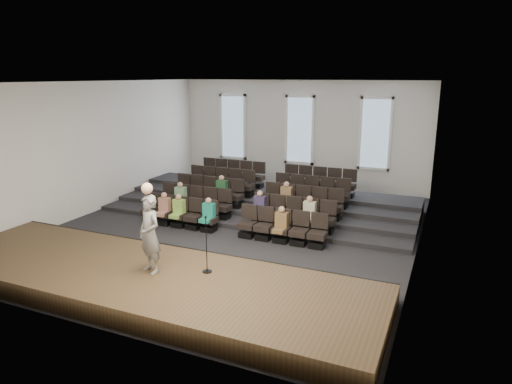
# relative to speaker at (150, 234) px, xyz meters

# --- Properties ---
(ground) EXTENTS (14.00, 14.00, 0.00)m
(ground) POSITION_rel_speaker_xyz_m (-0.17, 5.03, -1.48)
(ground) COLOR black
(ground) RESTS_ON ground
(ceiling) EXTENTS (12.00, 14.00, 0.02)m
(ceiling) POSITION_rel_speaker_xyz_m (-0.17, 5.03, 3.53)
(ceiling) COLOR white
(ceiling) RESTS_ON ground
(wall_back) EXTENTS (12.00, 0.04, 5.00)m
(wall_back) POSITION_rel_speaker_xyz_m (-0.17, 12.05, 1.02)
(wall_back) COLOR silver
(wall_back) RESTS_ON ground
(wall_front) EXTENTS (12.00, 0.04, 5.00)m
(wall_front) POSITION_rel_speaker_xyz_m (-0.17, -1.99, 1.02)
(wall_front) COLOR silver
(wall_front) RESTS_ON ground
(wall_left) EXTENTS (0.04, 14.00, 5.00)m
(wall_left) POSITION_rel_speaker_xyz_m (-6.19, 5.03, 1.02)
(wall_left) COLOR silver
(wall_left) RESTS_ON ground
(wall_right) EXTENTS (0.04, 14.00, 5.00)m
(wall_right) POSITION_rel_speaker_xyz_m (5.85, 5.03, 1.02)
(wall_right) COLOR silver
(wall_right) RESTS_ON ground
(stage) EXTENTS (11.80, 3.60, 0.50)m
(stage) POSITION_rel_speaker_xyz_m (-0.17, -0.07, -1.23)
(stage) COLOR #3E2E1A
(stage) RESTS_ON ground
(stage_lip) EXTENTS (11.80, 0.06, 0.52)m
(stage_lip) POSITION_rel_speaker_xyz_m (-0.17, 1.70, -1.23)
(stage_lip) COLOR black
(stage_lip) RESTS_ON ground
(risers) EXTENTS (11.80, 4.80, 0.60)m
(risers) POSITION_rel_speaker_xyz_m (-0.17, 8.21, -1.28)
(risers) COLOR black
(risers) RESTS_ON ground
(seating_rows) EXTENTS (6.80, 4.70, 1.67)m
(seating_rows) POSITION_rel_speaker_xyz_m (-0.17, 6.58, -0.79)
(seating_rows) COLOR black
(seating_rows) RESTS_ON ground
(windows) EXTENTS (8.44, 0.10, 3.24)m
(windows) POSITION_rel_speaker_xyz_m (-0.17, 11.99, 1.22)
(windows) COLOR white
(windows) RESTS_ON wall_back
(audience) EXTENTS (5.45, 2.64, 1.10)m
(audience) POSITION_rel_speaker_xyz_m (-0.45, 5.25, -0.68)
(audience) COLOR #88B749
(audience) RESTS_ON seating_rows
(speaker) EXTENTS (0.83, 0.70, 1.95)m
(speaker) POSITION_rel_speaker_xyz_m (0.00, 0.00, 0.00)
(speaker) COLOR slate
(speaker) RESTS_ON stage
(mic_stand) EXTENTS (0.24, 0.24, 1.45)m
(mic_stand) POSITION_rel_speaker_xyz_m (1.27, 0.52, -0.54)
(mic_stand) COLOR black
(mic_stand) RESTS_ON stage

